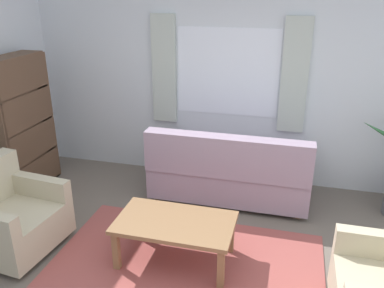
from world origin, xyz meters
The scene contains 8 objects.
ground_plane centered at (0.00, 0.00, 0.00)m, with size 6.24×6.24×0.00m, color #6B6056.
wall_back centered at (0.00, 2.26, 1.30)m, with size 5.32×0.12×2.60m, color silver.
window_with_curtains centered at (0.00, 2.18, 1.45)m, with size 1.98×0.07×1.40m.
area_rug centered at (0.00, 0.00, 0.01)m, with size 2.54×2.02×0.01m, color #9E4C47.
couch centered at (0.17, 1.56, 0.37)m, with size 1.90×0.82×0.92m.
armchair_left centered at (-1.78, 0.04, 0.35)m, with size 0.90×0.91×0.88m.
coffee_table centered at (-0.12, 0.26, 0.38)m, with size 1.10×0.64×0.44m.
bookshelf centered at (-2.35, 1.22, 0.88)m, with size 0.30×0.94×1.72m.
Camera 1 is at (0.84, -2.76, 2.47)m, focal length 37.20 mm.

